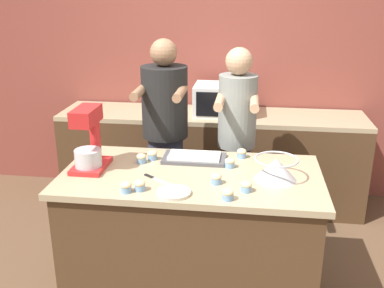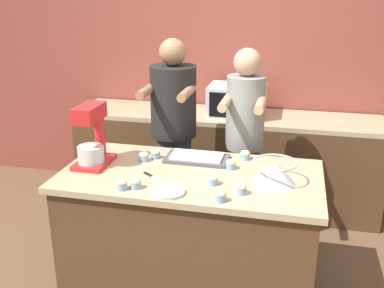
{
  "view_description": "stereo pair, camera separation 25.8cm",
  "coord_description": "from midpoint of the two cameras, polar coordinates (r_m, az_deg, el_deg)",
  "views": [
    {
      "loc": [
        0.35,
        -2.57,
        2.01
      ],
      "look_at": [
        0.0,
        0.04,
        1.07
      ],
      "focal_mm": 42.0,
      "sensor_mm": 36.0,
      "label": 1
    },
    {
      "loc": [
        0.6,
        -2.53,
        2.01
      ],
      "look_at": [
        0.0,
        0.04,
        1.07
      ],
      "focal_mm": 42.0,
      "sensor_mm": 36.0,
      "label": 2
    }
  ],
  "objects": [
    {
      "name": "back_wall",
      "position": [
        4.38,
        1.27,
        10.94
      ],
      "size": [
        10.0,
        0.06,
        2.7
      ],
      "color": "brown",
      "rests_on": "ground_plane"
    },
    {
      "name": "island_counter",
      "position": [
        3.03,
        -2.6,
        -11.48
      ],
      "size": [
        1.63,
        0.84,
        0.89
      ],
      "color": "#4C331E",
      "rests_on": "ground_plane"
    },
    {
      "name": "back_counter",
      "position": [
        4.28,
        0.67,
        -1.86
      ],
      "size": [
        2.8,
        0.6,
        0.89
      ],
      "color": "#4C331E",
      "rests_on": "ground_plane"
    },
    {
      "name": "person_left",
      "position": [
        3.49,
        -5.51,
        0.31
      ],
      "size": [
        0.36,
        0.51,
        1.64
      ],
      "color": "#33384C",
      "rests_on": "ground_plane"
    },
    {
      "name": "person_right",
      "position": [
        3.42,
        3.49,
        -0.22
      ],
      "size": [
        0.31,
        0.48,
        1.59
      ],
      "color": "#33384C",
      "rests_on": "ground_plane"
    },
    {
      "name": "stand_mixer",
      "position": [
        2.94,
        -15.43,
        0.18
      ],
      "size": [
        0.2,
        0.3,
        0.41
      ],
      "color": "red",
      "rests_on": "island_counter"
    },
    {
      "name": "mixing_bowl",
      "position": [
        2.73,
        7.96,
        -3.12
      ],
      "size": [
        0.27,
        0.27,
        0.14
      ],
      "color": "#BCBCC1",
      "rests_on": "island_counter"
    },
    {
      "name": "baking_tray",
      "position": [
        3.02,
        -2.14,
        -1.78
      ],
      "size": [
        0.42,
        0.23,
        0.04
      ],
      "color": "#4C4C51",
      "rests_on": "island_counter"
    },
    {
      "name": "microwave_oven",
      "position": [
        4.09,
        2.05,
        5.64
      ],
      "size": [
        0.5,
        0.39,
        0.27
      ],
      "color": "silver",
      "rests_on": "back_counter"
    },
    {
      "name": "small_plate",
      "position": [
        2.56,
        -5.28,
        -6.22
      ],
      "size": [
        0.2,
        0.2,
        0.02
      ],
      "color": "beige",
      "rests_on": "island_counter"
    },
    {
      "name": "knife",
      "position": [
        2.76,
        -7.39,
        -4.45
      ],
      "size": [
        0.19,
        0.14,
        0.01
      ],
      "color": "#BCBCC1",
      "rests_on": "island_counter"
    },
    {
      "name": "cupcake_0",
      "position": [
        2.61,
        -9.48,
        -5.24
      ],
      "size": [
        0.07,
        0.07,
        0.06
      ],
      "color": "#759EC6",
      "rests_on": "island_counter"
    },
    {
      "name": "cupcake_1",
      "position": [
        2.47,
        1.58,
        -6.47
      ],
      "size": [
        0.07,
        0.07,
        0.06
      ],
      "color": "#759EC6",
      "rests_on": "island_counter"
    },
    {
      "name": "cupcake_2",
      "position": [
        3.01,
        -8.91,
        -1.84
      ],
      "size": [
        0.07,
        0.07,
        0.06
      ],
      "color": "#759EC6",
      "rests_on": "island_counter"
    },
    {
      "name": "cupcake_3",
      "position": [
        3.07,
        3.93,
        -1.2
      ],
      "size": [
        0.07,
        0.07,
        0.06
      ],
      "color": "#759EC6",
      "rests_on": "island_counter"
    },
    {
      "name": "cupcake_4",
      "position": [
        2.66,
        0.3,
        -4.46
      ],
      "size": [
        0.07,
        0.07,
        0.06
      ],
      "color": "#759EC6",
      "rests_on": "island_counter"
    },
    {
      "name": "cupcake_5",
      "position": [
        3.05,
        -7.49,
        -1.43
      ],
      "size": [
        0.07,
        0.07,
        0.06
      ],
      "color": "#759EC6",
      "rests_on": "island_counter"
    },
    {
      "name": "cupcake_6",
      "position": [
        2.9,
        2.29,
        -2.44
      ],
      "size": [
        0.07,
        0.07,
        0.06
      ],
      "color": "#759EC6",
      "rests_on": "island_counter"
    },
    {
      "name": "cupcake_7",
      "position": [
        2.57,
        4.04,
        -5.44
      ],
      "size": [
        0.07,
        0.07,
        0.06
      ],
      "color": "#759EC6",
      "rests_on": "island_counter"
    },
    {
      "name": "cupcake_8",
      "position": [
        2.61,
        -11.22,
        -5.44
      ],
      "size": [
        0.07,
        0.07,
        0.06
      ],
      "color": "#759EC6",
      "rests_on": "island_counter"
    }
  ]
}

